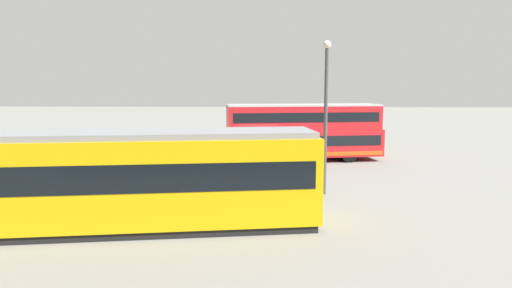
{
  "coord_description": "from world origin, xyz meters",
  "views": [
    {
      "loc": [
        -0.47,
        26.32,
        4.74
      ],
      "look_at": [
        0.07,
        4.12,
        1.83
      ],
      "focal_mm": 30.34,
      "sensor_mm": 36.0,
      "label": 1
    }
  ],
  "objects_px": {
    "pedestrian_near_railing": "(218,163)",
    "street_lamp": "(326,106)",
    "double_decker_bus": "(303,132)",
    "info_sign": "(155,151)",
    "tram_yellow": "(121,179)"
  },
  "relations": [
    {
      "from": "pedestrian_near_railing",
      "to": "street_lamp",
      "type": "height_order",
      "value": "street_lamp"
    },
    {
      "from": "pedestrian_near_railing",
      "to": "street_lamp",
      "type": "distance_m",
      "value": 6.43
    },
    {
      "from": "double_decker_bus",
      "to": "pedestrian_near_railing",
      "type": "bearing_deg",
      "value": 52.8
    },
    {
      "from": "info_sign",
      "to": "street_lamp",
      "type": "height_order",
      "value": "street_lamp"
    },
    {
      "from": "tram_yellow",
      "to": "pedestrian_near_railing",
      "type": "height_order",
      "value": "tram_yellow"
    },
    {
      "from": "tram_yellow",
      "to": "street_lamp",
      "type": "xyz_separation_m",
      "value": [
        -7.42,
        -5.02,
        2.23
      ]
    },
    {
      "from": "double_decker_bus",
      "to": "street_lamp",
      "type": "bearing_deg",
      "value": 91.49
    },
    {
      "from": "pedestrian_near_railing",
      "to": "double_decker_bus",
      "type": "bearing_deg",
      "value": -127.2
    },
    {
      "from": "pedestrian_near_railing",
      "to": "info_sign",
      "type": "bearing_deg",
      "value": 21.57
    },
    {
      "from": "pedestrian_near_railing",
      "to": "street_lamp",
      "type": "xyz_separation_m",
      "value": [
        -5.07,
        2.56,
        3.02
      ]
    },
    {
      "from": "tram_yellow",
      "to": "street_lamp",
      "type": "height_order",
      "value": "street_lamp"
    },
    {
      "from": "tram_yellow",
      "to": "pedestrian_near_railing",
      "type": "distance_m",
      "value": 7.97
    },
    {
      "from": "double_decker_bus",
      "to": "pedestrian_near_railing",
      "type": "height_order",
      "value": "double_decker_bus"
    },
    {
      "from": "street_lamp",
      "to": "info_sign",
      "type": "bearing_deg",
      "value": -10.15
    },
    {
      "from": "double_decker_bus",
      "to": "street_lamp",
      "type": "distance_m",
      "value": 9.17
    }
  ]
}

